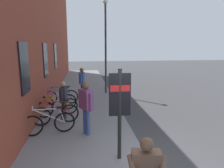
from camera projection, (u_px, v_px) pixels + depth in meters
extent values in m
plane|color=#38383A|center=(133.00, 102.00, 11.21)|extent=(60.00, 60.00, 0.00)
cube|color=slate|center=(83.00, 94.00, 12.77)|extent=(24.00, 3.50, 0.12)
cube|color=brown|center=(48.00, 19.00, 12.60)|extent=(22.00, 0.60, 9.48)
cube|color=black|center=(24.00, 68.00, 6.27)|extent=(0.90, 0.06, 1.60)
cube|color=black|center=(45.00, 60.00, 9.67)|extent=(0.90, 0.06, 1.60)
cube|color=black|center=(55.00, 56.00, 13.08)|extent=(0.90, 0.06, 1.60)
torus|color=black|center=(32.00, 126.00, 6.64)|extent=(0.20, 0.72, 0.72)
torus|color=black|center=(65.00, 122.00, 6.98)|extent=(0.20, 0.72, 0.72)
cylinder|color=silver|center=(49.00, 116.00, 6.77)|extent=(0.24, 1.00, 0.58)
cylinder|color=silver|center=(46.00, 109.00, 6.70)|extent=(0.20, 0.84, 0.09)
cylinder|color=silver|center=(62.00, 115.00, 6.91)|extent=(0.07, 0.19, 0.51)
cube|color=black|center=(59.00, 108.00, 6.83)|extent=(0.14, 0.22, 0.06)
cylinder|color=silver|center=(32.00, 108.00, 6.55)|extent=(0.48, 0.12, 0.02)
torus|color=black|center=(41.00, 117.00, 7.53)|extent=(0.22, 0.72, 0.72)
torus|color=black|center=(70.00, 113.00, 7.89)|extent=(0.22, 0.72, 0.72)
cylinder|color=#B21E1E|center=(56.00, 108.00, 7.67)|extent=(0.26, 1.00, 0.58)
cylinder|color=#B21E1E|center=(54.00, 102.00, 7.59)|extent=(0.22, 0.84, 0.09)
cylinder|color=#B21E1E|center=(67.00, 107.00, 7.82)|extent=(0.08, 0.19, 0.51)
cube|color=black|center=(65.00, 100.00, 7.74)|extent=(0.14, 0.22, 0.06)
cylinder|color=#B21E1E|center=(42.00, 101.00, 7.43)|extent=(0.47, 0.13, 0.02)
torus|color=black|center=(45.00, 109.00, 8.37)|extent=(0.28, 0.70, 0.72)
torus|color=black|center=(70.00, 106.00, 8.82)|extent=(0.28, 0.70, 0.72)
cylinder|color=orange|center=(58.00, 101.00, 8.55)|extent=(0.35, 0.98, 0.58)
cylinder|color=orange|center=(56.00, 96.00, 8.48)|extent=(0.30, 0.82, 0.09)
cylinder|color=orange|center=(68.00, 101.00, 8.74)|extent=(0.09, 0.19, 0.51)
cube|color=black|center=(66.00, 94.00, 8.65)|extent=(0.16, 0.22, 0.06)
cylinder|color=orange|center=(45.00, 95.00, 8.28)|extent=(0.46, 0.17, 0.02)
torus|color=black|center=(46.00, 104.00, 9.14)|extent=(0.24, 0.71, 0.72)
torus|color=black|center=(69.00, 102.00, 9.54)|extent=(0.24, 0.71, 0.72)
cylinder|color=#8C338C|center=(58.00, 97.00, 9.29)|extent=(0.29, 0.99, 0.58)
cylinder|color=#8C338C|center=(56.00, 92.00, 9.22)|extent=(0.25, 0.83, 0.09)
cylinder|color=#8C338C|center=(67.00, 97.00, 9.46)|extent=(0.08, 0.19, 0.51)
cube|color=black|center=(65.00, 91.00, 9.38)|extent=(0.15, 0.22, 0.06)
cylinder|color=#8C338C|center=(46.00, 91.00, 9.05)|extent=(0.47, 0.15, 0.02)
torus|color=black|center=(50.00, 98.00, 10.23)|extent=(0.10, 0.72, 0.72)
torus|color=black|center=(71.00, 97.00, 10.43)|extent=(0.10, 0.72, 0.72)
cylinder|color=#1E4CA5|center=(61.00, 92.00, 10.28)|extent=(0.09, 1.02, 0.58)
cylinder|color=#1E4CA5|center=(59.00, 87.00, 10.22)|extent=(0.08, 0.85, 0.09)
cylinder|color=#1E4CA5|center=(69.00, 92.00, 10.36)|extent=(0.05, 0.19, 0.51)
cube|color=black|center=(68.00, 87.00, 10.30)|extent=(0.11, 0.21, 0.06)
cylinder|color=#1E4CA5|center=(50.00, 86.00, 10.12)|extent=(0.48, 0.05, 0.02)
cylinder|color=black|center=(120.00, 115.00, 5.18)|extent=(0.10, 0.10, 2.40)
cube|color=black|center=(120.00, 95.00, 5.08)|extent=(0.10, 0.55, 1.10)
cube|color=red|center=(120.00, 88.00, 5.05)|extent=(0.10, 0.50, 0.16)
cylinder|color=#26262D|center=(82.00, 91.00, 11.47)|extent=(0.12, 0.12, 0.85)
cylinder|color=#26262D|center=(83.00, 90.00, 11.64)|extent=(0.12, 0.12, 0.85)
cube|color=#334C8C|center=(82.00, 78.00, 11.42)|extent=(0.53, 0.33, 0.64)
sphere|color=brown|center=(82.00, 70.00, 11.33)|extent=(0.23, 0.23, 0.23)
cylinder|color=#334C8C|center=(81.00, 79.00, 11.15)|extent=(0.10, 0.10, 0.57)
cylinder|color=#334C8C|center=(83.00, 78.00, 11.70)|extent=(0.10, 0.10, 0.57)
cylinder|color=#334C8C|center=(88.00, 122.00, 6.75)|extent=(0.13, 0.13, 0.88)
cylinder|color=#334C8C|center=(85.00, 121.00, 6.89)|extent=(0.13, 0.13, 0.88)
cube|color=#723F72|center=(86.00, 99.00, 6.67)|extent=(0.57, 0.49, 0.66)
sphere|color=brown|center=(85.00, 86.00, 6.59)|extent=(0.24, 0.24, 0.24)
cylinder|color=#723F72|center=(91.00, 102.00, 6.46)|extent=(0.10, 0.10, 0.59)
cylinder|color=#723F72|center=(81.00, 99.00, 6.90)|extent=(0.10, 0.10, 0.59)
cylinder|color=#26262D|center=(65.00, 110.00, 8.25)|extent=(0.11, 0.11, 0.77)
cylinder|color=#26262D|center=(64.00, 111.00, 8.09)|extent=(0.11, 0.11, 0.77)
cube|color=#26262D|center=(63.00, 94.00, 8.04)|extent=(0.48, 0.29, 0.58)
sphere|color=tan|center=(63.00, 84.00, 7.97)|extent=(0.21, 0.21, 0.21)
cylinder|color=#26262D|center=(65.00, 93.00, 8.30)|extent=(0.09, 0.09, 0.51)
cylinder|color=#26262D|center=(62.00, 97.00, 7.80)|extent=(0.09, 0.09, 0.51)
sphere|color=brown|center=(147.00, 144.00, 3.07)|extent=(0.21, 0.21, 0.21)
cylinder|color=#333338|center=(106.00, 50.00, 12.45)|extent=(0.12, 0.12, 5.41)
sphere|color=silver|center=(105.00, 1.00, 11.92)|extent=(0.28, 0.28, 0.28)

